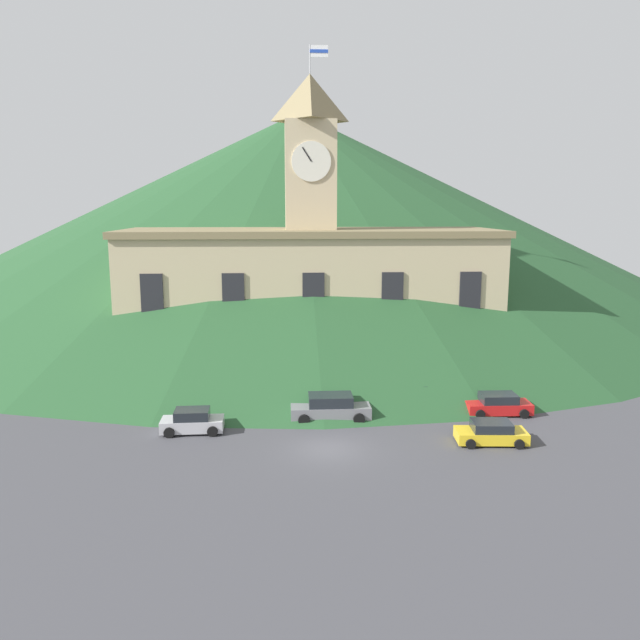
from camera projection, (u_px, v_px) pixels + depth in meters
The scene contains 12 objects.
ground_plane at pixel (328, 449), 36.71m from camera, with size 160.00×160.00×0.00m, color #424247.
civic_building at pixel (310, 286), 57.91m from camera, with size 34.08×11.79×27.95m.
banner_fence at pixel (316, 369), 49.78m from camera, with size 33.95×0.12×2.51m.
hillside_backdrop at pixel (299, 208), 94.04m from camera, with size 115.24×115.24×27.65m, color #234C28.
street_lamp_right at pixel (244, 345), 49.75m from camera, with size 1.26×0.36×4.31m.
street_lamp_far_left at pixel (384, 343), 50.41m from camera, with size 1.26×0.36×4.33m.
car_green_wagon at pixel (407, 395), 44.91m from camera, with size 4.66×2.25×1.55m.
car_red_sedan at pixel (498, 405), 42.81m from camera, with size 4.43×2.18×1.45m.
car_gray_pickup at pixel (330, 408), 41.62m from camera, with size 5.30×2.36×1.75m.
car_yellow_coupe at pixel (491, 433), 37.59m from camera, with size 4.32×2.37×1.35m.
car_silver_hatch at pixel (192, 422), 39.39m from camera, with size 3.93×2.07×1.50m.
pedestrian at pixel (165, 383), 47.24m from camera, with size 0.44×0.44×1.69m.
Camera 1 is at (-2.56, -34.65, 14.12)m, focal length 35.00 mm.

